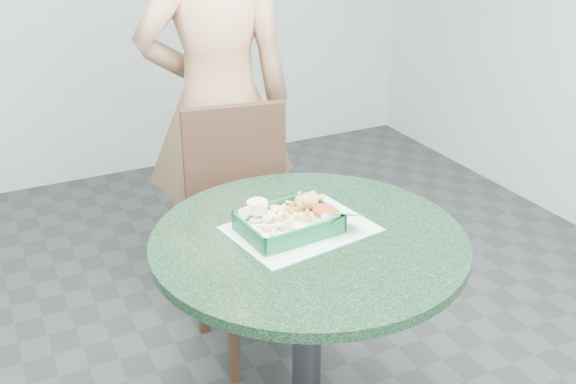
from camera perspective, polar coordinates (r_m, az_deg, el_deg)
name	(u,v)px	position (r m, az deg, el deg)	size (l,w,h in m)	color
cafe_table	(308,293)	(1.97, 1.69, -8.58)	(0.89, 0.89, 0.75)	#333239
dining_chair	(246,215)	(2.52, -3.57, -1.93)	(0.38, 0.39, 0.93)	#492C13
diner_person	(217,76)	(2.68, -6.05, 9.73)	(0.71, 0.47, 1.95)	tan
placemat	(301,235)	(1.92, 1.07, -3.65)	(0.39, 0.29, 0.00)	#ABD8C8
food_basket	(289,233)	(1.90, 0.07, -3.45)	(0.26, 0.19, 0.05)	#115F30
crab_sandwich	(310,210)	(1.95, 1.87, -1.57)	(0.11, 0.11, 0.07)	#DEAB5B
fries_pile	(274,222)	(1.91, -1.22, -2.55)	(0.10, 0.11, 0.04)	beige
sauce_ramekin	(259,211)	(1.95, -2.44, -1.62)	(0.06, 0.06, 0.03)	silver
garnish_cup	(330,224)	(1.90, 3.57, -2.73)	(0.12, 0.11, 0.05)	white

